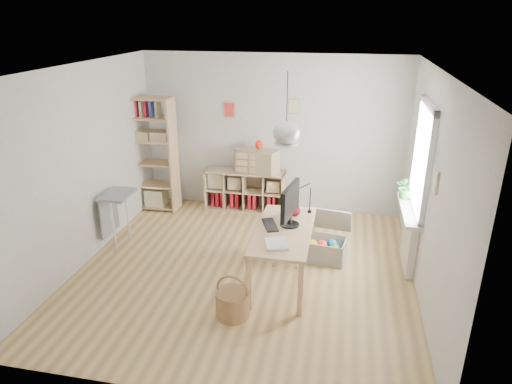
% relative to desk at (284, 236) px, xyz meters
% --- Properties ---
extents(ground, '(4.50, 4.50, 0.00)m').
position_rel_desk_xyz_m(ground, '(-0.55, 0.15, -0.66)').
color(ground, tan).
rests_on(ground, ground).
extents(room_shell, '(4.50, 4.50, 4.50)m').
position_rel_desk_xyz_m(room_shell, '(-0.00, 0.00, 1.34)').
color(room_shell, white).
rests_on(room_shell, ground).
extents(window_unit, '(0.07, 1.16, 1.46)m').
position_rel_desk_xyz_m(window_unit, '(1.68, 0.75, 0.89)').
color(window_unit, white).
rests_on(window_unit, ground).
extents(radiator, '(0.10, 0.80, 0.80)m').
position_rel_desk_xyz_m(radiator, '(1.64, 0.75, -0.26)').
color(radiator, white).
rests_on(radiator, ground).
extents(windowsill, '(0.22, 1.20, 0.06)m').
position_rel_desk_xyz_m(windowsill, '(1.59, 0.75, 0.17)').
color(windowsill, white).
rests_on(windowsill, radiator).
extents(desk, '(0.70, 1.50, 0.75)m').
position_rel_desk_xyz_m(desk, '(0.00, 0.00, 0.00)').
color(desk, tan).
rests_on(desk, ground).
extents(cube_shelf, '(1.40, 0.38, 0.72)m').
position_rel_desk_xyz_m(cube_shelf, '(-1.02, 2.23, -0.36)').
color(cube_shelf, tan).
rests_on(cube_shelf, ground).
extents(tall_bookshelf, '(0.80, 0.38, 2.00)m').
position_rel_desk_xyz_m(tall_bookshelf, '(-2.59, 1.95, 0.43)').
color(tall_bookshelf, tan).
rests_on(tall_bookshelf, ground).
extents(side_table, '(0.40, 0.55, 0.85)m').
position_rel_desk_xyz_m(side_table, '(-2.59, 0.50, 0.01)').
color(side_table, gray).
rests_on(side_table, ground).
extents(chair, '(0.38, 0.38, 0.75)m').
position_rel_desk_xyz_m(chair, '(-0.03, 0.54, -0.23)').
color(chair, gray).
rests_on(chair, ground).
extents(wicker_basket, '(0.39, 0.39, 0.54)m').
position_rel_desk_xyz_m(wicker_basket, '(-0.47, -0.86, -0.48)').
color(wicker_basket, '#956943').
rests_on(wicker_basket, ground).
extents(storage_chest, '(0.71, 0.78, 0.65)m').
position_rel_desk_xyz_m(storage_chest, '(0.51, 0.74, -0.44)').
color(storage_chest, silver).
rests_on(storage_chest, ground).
extents(monitor, '(0.25, 0.63, 0.55)m').
position_rel_desk_xyz_m(monitor, '(0.05, 0.14, 0.40)').
color(monitor, black).
rests_on(monitor, desk).
extents(keyboard, '(0.28, 0.42, 0.02)m').
position_rel_desk_xyz_m(keyboard, '(-0.19, 0.08, 0.10)').
color(keyboard, black).
rests_on(keyboard, desk).
extents(task_lamp, '(0.36, 0.13, 0.38)m').
position_rel_desk_xyz_m(task_lamp, '(0.09, 0.54, 0.35)').
color(task_lamp, black).
rests_on(task_lamp, desk).
extents(yarn_ball, '(0.16, 0.16, 0.16)m').
position_rel_desk_xyz_m(yarn_ball, '(0.08, 0.44, 0.17)').
color(yarn_ball, '#500A18').
rests_on(yarn_ball, desk).
extents(paper_tray, '(0.33, 0.37, 0.03)m').
position_rel_desk_xyz_m(paper_tray, '(-0.03, -0.43, 0.11)').
color(paper_tray, white).
rests_on(paper_tray, desk).
extents(drawer_chest, '(0.78, 0.52, 0.41)m').
position_rel_desk_xyz_m(drawer_chest, '(-0.78, 2.19, 0.27)').
color(drawer_chest, tan).
rests_on(drawer_chest, cube_shelf).
extents(red_vase, '(0.13, 0.13, 0.16)m').
position_rel_desk_xyz_m(red_vase, '(-0.75, 2.19, 0.56)').
color(red_vase, '#A31A0D').
rests_on(red_vase, drawer_chest).
extents(potted_plant, '(0.31, 0.27, 0.34)m').
position_rel_desk_xyz_m(potted_plant, '(1.57, 1.10, 0.37)').
color(potted_plant, '#235D25').
rests_on(potted_plant, windowsill).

